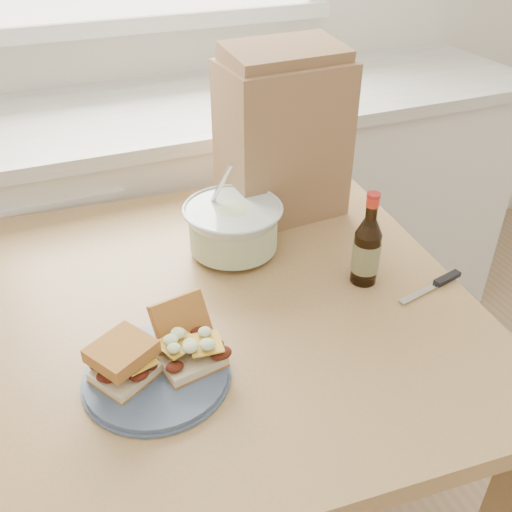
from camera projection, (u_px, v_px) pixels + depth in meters
name	position (u px, v px, depth m)	size (l,w,h in m)	color
cabinet_run	(183.00, 231.00, 2.03)	(2.50, 0.64, 0.94)	white
dining_table	(226.00, 343.00, 1.23)	(1.05, 1.05, 0.81)	#AD7C51
plate	(157.00, 375.00, 0.97)	(0.25, 0.25, 0.02)	#475772
sandwich_left	(123.00, 361.00, 0.94)	(0.13, 0.12, 0.07)	beige
sandwich_right	(187.00, 341.00, 0.99)	(0.12, 0.16, 0.09)	beige
coleslaw_bowl	(233.00, 230.00, 1.27)	(0.22, 0.22, 0.22)	silver
beer_bottle	(367.00, 250.00, 1.17)	(0.06, 0.06, 0.21)	black
knife	(440.00, 282.00, 1.20)	(0.17, 0.05, 0.01)	silver
paper_bag	(283.00, 141.00, 1.36)	(0.29, 0.19, 0.38)	olive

